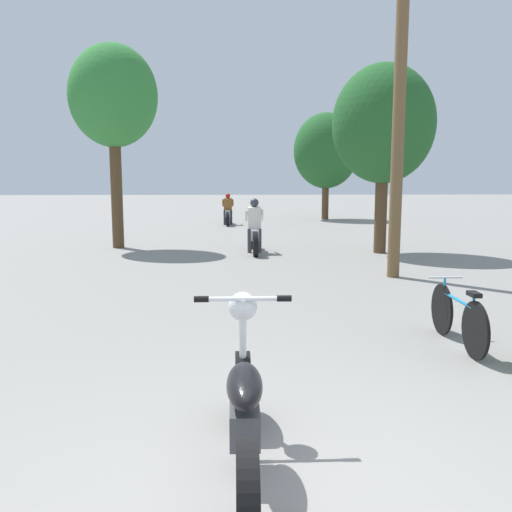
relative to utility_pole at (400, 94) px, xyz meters
The scene contains 9 objects.
ground_plane 8.75m from the utility_pole, 110.40° to the right, with size 120.00×120.00×0.00m, color gray.
utility_pole is the anchor object (origin of this frame).
roadside_tree_right_near 3.58m from the utility_pole, 79.23° to the left, with size 2.65×2.38×4.87m.
roadside_tree_right_far 15.20m from the utility_pole, 85.65° to the left, with size 3.07×2.76×5.00m.
roadside_tree_left 8.12m from the utility_pole, 143.23° to the left, with size 2.43×2.19×5.60m.
motorcycle_foreground 8.37m from the utility_pole, 113.71° to the right, with size 0.73×2.08×1.11m.
motorcycle_rider_lead 5.45m from the utility_pole, 125.78° to the left, with size 0.50×2.15×1.44m.
motorcycle_rider_far 13.10m from the utility_pole, 105.74° to the left, with size 0.50×2.02×1.32m.
bicycle_parked 5.55m from the utility_pole, 97.07° to the right, with size 0.44×1.61×0.76m.
Camera 1 is at (-0.40, -3.11, 1.98)m, focal length 38.00 mm.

